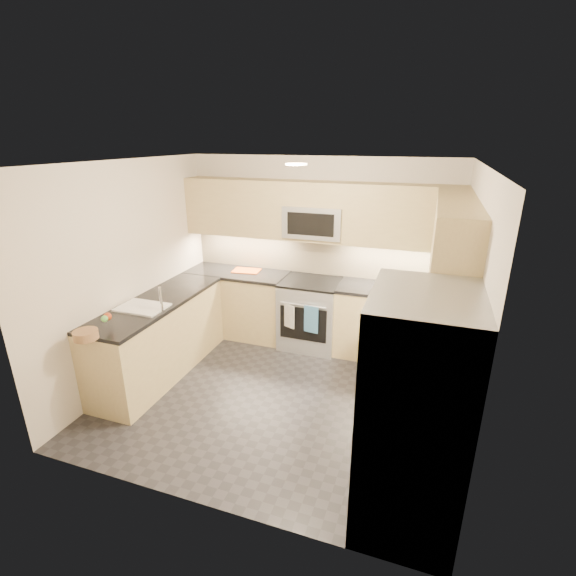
# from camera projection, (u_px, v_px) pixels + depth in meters

# --- Properties ---
(floor) EXTENTS (3.60, 3.20, 0.00)m
(floor) POSITION_uv_depth(u_px,v_px,m) (278.00, 394.00, 4.69)
(floor) COLOR #242328
(floor) RESTS_ON ground
(ceiling) EXTENTS (3.60, 3.20, 0.02)m
(ceiling) POSITION_uv_depth(u_px,v_px,m) (276.00, 163.00, 3.83)
(ceiling) COLOR beige
(ceiling) RESTS_ON wall_back
(wall_back) EXTENTS (3.60, 0.02, 2.50)m
(wall_back) POSITION_uv_depth(u_px,v_px,m) (318.00, 252.00, 5.68)
(wall_back) COLOR beige
(wall_back) RESTS_ON floor
(wall_front) EXTENTS (3.60, 0.02, 2.50)m
(wall_front) POSITION_uv_depth(u_px,v_px,m) (195.00, 366.00, 2.84)
(wall_front) COLOR beige
(wall_front) RESTS_ON floor
(wall_left) EXTENTS (0.02, 3.20, 2.50)m
(wall_left) POSITION_uv_depth(u_px,v_px,m) (131.00, 272.00, 4.81)
(wall_left) COLOR beige
(wall_left) RESTS_ON floor
(wall_right) EXTENTS (0.02, 3.20, 2.50)m
(wall_right) POSITION_uv_depth(u_px,v_px,m) (466.00, 313.00, 3.71)
(wall_right) COLOR beige
(wall_right) RESTS_ON floor
(base_cab_back_left) EXTENTS (1.42, 0.60, 0.90)m
(base_cab_back_left) POSITION_uv_depth(u_px,v_px,m) (238.00, 304.00, 6.02)
(base_cab_back_left) COLOR tan
(base_cab_back_left) RESTS_ON floor
(base_cab_back_right) EXTENTS (1.42, 0.60, 0.90)m
(base_cab_back_right) POSITION_uv_depth(u_px,v_px,m) (392.00, 325.00, 5.35)
(base_cab_back_right) COLOR tan
(base_cab_back_right) RESTS_ON floor
(base_cab_right) EXTENTS (0.60, 1.70, 0.90)m
(base_cab_right) POSITION_uv_depth(u_px,v_px,m) (422.00, 376.00, 4.21)
(base_cab_right) COLOR tan
(base_cab_right) RESTS_ON floor
(base_cab_peninsula) EXTENTS (0.60, 2.00, 0.90)m
(base_cab_peninsula) POSITION_uv_depth(u_px,v_px,m) (160.00, 338.00, 5.00)
(base_cab_peninsula) COLOR tan
(base_cab_peninsula) RESTS_ON floor
(countertop_back_left) EXTENTS (1.42, 0.63, 0.04)m
(countertop_back_left) POSITION_uv_depth(u_px,v_px,m) (237.00, 273.00, 5.86)
(countertop_back_left) COLOR black
(countertop_back_left) RESTS_ON base_cab_back_left
(countertop_back_right) EXTENTS (1.42, 0.63, 0.04)m
(countertop_back_right) POSITION_uv_depth(u_px,v_px,m) (395.00, 290.00, 5.19)
(countertop_back_right) COLOR black
(countertop_back_right) RESTS_ON base_cab_back_right
(countertop_right) EXTENTS (0.63, 1.70, 0.04)m
(countertop_right) POSITION_uv_depth(u_px,v_px,m) (427.00, 334.00, 4.05)
(countertop_right) COLOR black
(countertop_right) RESTS_ON base_cab_right
(countertop_peninsula) EXTENTS (0.63, 2.00, 0.04)m
(countertop_peninsula) POSITION_uv_depth(u_px,v_px,m) (156.00, 302.00, 4.84)
(countertop_peninsula) COLOR black
(countertop_peninsula) RESTS_ON base_cab_peninsula
(upper_cab_back) EXTENTS (3.60, 0.35, 0.75)m
(upper_cab_back) POSITION_uv_depth(u_px,v_px,m) (315.00, 211.00, 5.33)
(upper_cab_back) COLOR tan
(upper_cab_back) RESTS_ON wall_back
(upper_cab_right) EXTENTS (0.35, 1.95, 0.75)m
(upper_cab_right) POSITION_uv_depth(u_px,v_px,m) (453.00, 241.00, 3.81)
(upper_cab_right) COLOR tan
(upper_cab_right) RESTS_ON wall_right
(backsplash_back) EXTENTS (3.60, 0.01, 0.51)m
(backsplash_back) POSITION_uv_depth(u_px,v_px,m) (318.00, 256.00, 5.70)
(backsplash_back) COLOR tan
(backsplash_back) RESTS_ON wall_back
(backsplash_right) EXTENTS (0.01, 2.30, 0.51)m
(backsplash_right) POSITION_uv_depth(u_px,v_px,m) (462.00, 301.00, 4.13)
(backsplash_right) COLOR tan
(backsplash_right) RESTS_ON wall_right
(gas_range) EXTENTS (0.76, 0.65, 0.91)m
(gas_range) POSITION_uv_depth(u_px,v_px,m) (310.00, 314.00, 5.67)
(gas_range) COLOR #ABAEB4
(gas_range) RESTS_ON floor
(range_cooktop) EXTENTS (0.76, 0.65, 0.03)m
(range_cooktop) POSITION_uv_depth(u_px,v_px,m) (311.00, 282.00, 5.51)
(range_cooktop) COLOR black
(range_cooktop) RESTS_ON gas_range
(oven_door_glass) EXTENTS (0.62, 0.02, 0.45)m
(oven_door_glass) POSITION_uv_depth(u_px,v_px,m) (303.00, 324.00, 5.37)
(oven_door_glass) COLOR black
(oven_door_glass) RESTS_ON gas_range
(oven_handle) EXTENTS (0.60, 0.02, 0.02)m
(oven_handle) POSITION_uv_depth(u_px,v_px,m) (303.00, 305.00, 5.26)
(oven_handle) COLOR #B2B5BA
(oven_handle) RESTS_ON gas_range
(microwave) EXTENTS (0.76, 0.40, 0.40)m
(microwave) POSITION_uv_depth(u_px,v_px,m) (315.00, 221.00, 5.35)
(microwave) COLOR #9A9DA2
(microwave) RESTS_ON upper_cab_back
(microwave_door) EXTENTS (0.60, 0.01, 0.28)m
(microwave_door) POSITION_uv_depth(u_px,v_px,m) (310.00, 224.00, 5.17)
(microwave_door) COLOR black
(microwave_door) RESTS_ON microwave
(refrigerator) EXTENTS (0.70, 0.90, 1.80)m
(refrigerator) POSITION_uv_depth(u_px,v_px,m) (414.00, 414.00, 2.91)
(refrigerator) COLOR #999DA1
(refrigerator) RESTS_ON floor
(fridge_handle_left) EXTENTS (0.02, 0.02, 1.20)m
(fridge_handle_left) POSITION_uv_depth(u_px,v_px,m) (357.00, 412.00, 2.85)
(fridge_handle_left) COLOR #B2B5BA
(fridge_handle_left) RESTS_ON refrigerator
(fridge_handle_right) EXTENTS (0.02, 0.02, 1.20)m
(fridge_handle_right) POSITION_uv_depth(u_px,v_px,m) (365.00, 384.00, 3.17)
(fridge_handle_right) COLOR #B2B5BA
(fridge_handle_right) RESTS_ON refrigerator
(sink_basin) EXTENTS (0.52, 0.38, 0.16)m
(sink_basin) POSITION_uv_depth(u_px,v_px,m) (143.00, 313.00, 4.63)
(sink_basin) COLOR white
(sink_basin) RESTS_ON base_cab_peninsula
(faucet) EXTENTS (0.03, 0.03, 0.28)m
(faucet) POSITION_uv_depth(u_px,v_px,m) (161.00, 299.00, 4.48)
(faucet) COLOR silver
(faucet) RESTS_ON countertop_peninsula
(utensil_bowl) EXTENTS (0.36, 0.36, 0.18)m
(utensil_bowl) POSITION_uv_depth(u_px,v_px,m) (420.00, 288.00, 4.95)
(utensil_bowl) COLOR #60B24C
(utensil_bowl) RESTS_ON countertop_back_right
(cutting_board) EXTENTS (0.40, 0.30, 0.01)m
(cutting_board) POSITION_uv_depth(u_px,v_px,m) (246.00, 271.00, 5.88)
(cutting_board) COLOR #C34B12
(cutting_board) RESTS_ON countertop_back_left
(fruit_basket) EXTENTS (0.24, 0.24, 0.08)m
(fruit_basket) POSITION_uv_depth(u_px,v_px,m) (86.00, 335.00, 3.90)
(fruit_basket) COLOR #946C45
(fruit_basket) RESTS_ON countertop_peninsula
(fruit_apple) EXTENTS (0.08, 0.08, 0.08)m
(fruit_apple) POSITION_uv_depth(u_px,v_px,m) (108.00, 317.00, 4.11)
(fruit_apple) COLOR #A83713
(fruit_apple) RESTS_ON fruit_basket
(fruit_pear) EXTENTS (0.07, 0.07, 0.07)m
(fruit_pear) POSITION_uv_depth(u_px,v_px,m) (105.00, 319.00, 4.06)
(fruit_pear) COLOR #66C654
(fruit_pear) RESTS_ON fruit_basket
(dish_towel_check) EXTENTS (0.16, 0.08, 0.31)m
(dish_towel_check) POSITION_uv_depth(u_px,v_px,m) (289.00, 316.00, 5.36)
(dish_towel_check) COLOR silver
(dish_towel_check) RESTS_ON oven_handle
(dish_towel_blue) EXTENTS (0.19, 0.04, 0.36)m
(dish_towel_blue) POSITION_uv_depth(u_px,v_px,m) (311.00, 319.00, 5.27)
(dish_towel_blue) COLOR teal
(dish_towel_blue) RESTS_ON oven_handle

